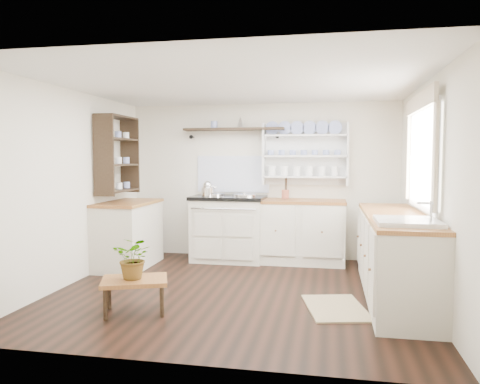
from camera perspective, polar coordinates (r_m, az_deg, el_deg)
name	(u,v)px	position (r m, az deg, el deg)	size (l,w,h in m)	color
floor	(237,291)	(5.36, -0.37, -12.01)	(4.00, 3.80, 0.01)	black
wall_back	(262,181)	(7.03, 2.65, 1.36)	(4.00, 0.02, 2.30)	#ECE5CC
wall_right	(428,192)	(5.16, 21.98, 0.05)	(0.02, 3.80, 2.30)	#ECE5CC
wall_left	(72,187)	(5.89, -19.84, 0.58)	(0.02, 3.80, 2.30)	#ECE5CC
ceiling	(237,84)	(5.21, -0.38, 13.07)	(4.00, 3.80, 0.01)	white
window	(421,151)	(5.29, 21.24, 4.66)	(0.08, 1.55, 1.22)	white
aga_cooker	(229,227)	(6.85, -1.40, -4.34)	(1.06, 0.73, 0.97)	beige
back_cabinets	(300,231)	(6.74, 7.33, -4.69)	(1.27, 0.63, 0.90)	beige
right_cabinets	(395,255)	(5.30, 18.35, -7.29)	(0.62, 2.43, 0.90)	beige
belfast_sink	(407,235)	(4.51, 19.69, -4.91)	(0.55, 0.60, 0.45)	white
left_cabinets	(128,233)	(6.62, -13.45, -4.93)	(0.62, 1.13, 0.90)	beige
plate_rack	(305,154)	(6.92, 7.97, 4.64)	(1.20, 0.22, 0.90)	white
high_shelf	(234,130)	(6.98, -0.75, 7.57)	(1.50, 0.29, 0.16)	black
left_shelving	(117,154)	(6.60, -14.72, 4.52)	(0.28, 0.80, 1.05)	black
kettle	(208,189)	(6.74, -3.95, 0.32)	(0.18, 0.18, 0.23)	silver
utensil_crock	(285,194)	(6.78, 5.55, -0.27)	(0.11, 0.11, 0.12)	#AA553E
center_table	(135,283)	(4.69, -12.72, -10.80)	(0.73, 0.63, 0.33)	brown
potted_plant	(134,258)	(4.64, -12.77, -7.83)	(0.37, 0.32, 0.41)	#3F7233
floor_rug	(336,308)	(4.87, 11.58, -13.66)	(0.55, 0.85, 0.02)	#896D50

